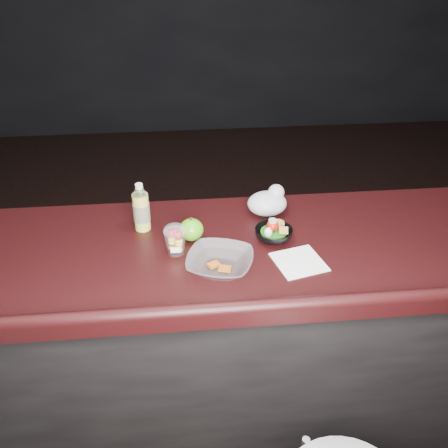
{
  "coord_description": "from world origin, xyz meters",
  "views": [
    {
      "loc": [
        -0.13,
        -1.17,
        2.05
      ],
      "look_at": [
        0.02,
        0.33,
        1.1
      ],
      "focal_mm": 40.0,
      "sensor_mm": 36.0,
      "label": 1
    }
  ],
  "objects_px": {
    "snack_bowl": "(273,233)",
    "takeout_bowl": "(220,263)",
    "lemonade_bottle": "(141,210)",
    "fruit_cup": "(175,239)",
    "green_apple": "(191,230)"
  },
  "relations": [
    {
      "from": "snack_bowl",
      "to": "takeout_bowl",
      "type": "bearing_deg",
      "value": -142.51
    },
    {
      "from": "lemonade_bottle",
      "to": "fruit_cup",
      "type": "height_order",
      "value": "lemonade_bottle"
    },
    {
      "from": "green_apple",
      "to": "lemonade_bottle",
      "type": "bearing_deg",
      "value": 153.41
    },
    {
      "from": "lemonade_bottle",
      "to": "snack_bowl",
      "type": "height_order",
      "value": "lemonade_bottle"
    },
    {
      "from": "green_apple",
      "to": "takeout_bowl",
      "type": "distance_m",
      "value": 0.21
    },
    {
      "from": "green_apple",
      "to": "snack_bowl",
      "type": "relative_size",
      "value": 0.55
    },
    {
      "from": "takeout_bowl",
      "to": "lemonade_bottle",
      "type": "bearing_deg",
      "value": 133.68
    },
    {
      "from": "green_apple",
      "to": "takeout_bowl",
      "type": "xyz_separation_m",
      "value": [
        0.09,
        -0.19,
        -0.01
      ]
    },
    {
      "from": "lemonade_bottle",
      "to": "snack_bowl",
      "type": "distance_m",
      "value": 0.5
    },
    {
      "from": "fruit_cup",
      "to": "green_apple",
      "type": "relative_size",
      "value": 1.26
    },
    {
      "from": "takeout_bowl",
      "to": "snack_bowl",
      "type": "bearing_deg",
      "value": 37.49
    },
    {
      "from": "fruit_cup",
      "to": "snack_bowl",
      "type": "bearing_deg",
      "value": 8.36
    },
    {
      "from": "fruit_cup",
      "to": "green_apple",
      "type": "xyz_separation_m",
      "value": [
        0.06,
        0.08,
        -0.02
      ]
    },
    {
      "from": "snack_bowl",
      "to": "takeout_bowl",
      "type": "distance_m",
      "value": 0.27
    },
    {
      "from": "lemonade_bottle",
      "to": "snack_bowl",
      "type": "xyz_separation_m",
      "value": [
        0.48,
        -0.12,
        -0.05
      ]
    }
  ]
}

